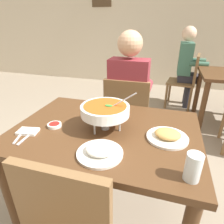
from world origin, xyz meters
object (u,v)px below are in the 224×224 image
at_px(curry_bowl, 105,111).
at_px(rice_plate, 100,151).
at_px(chair_bg_left, 188,78).
at_px(patron_bg_left, 187,63).
at_px(dining_table_main, 106,144).
at_px(diner_main, 129,92).
at_px(chair_diner_main, 127,115).
at_px(sauce_dish, 54,125).
at_px(drink_glass, 193,168).
at_px(appetizer_plate, 167,136).

height_order(curry_bowl, rice_plate, curry_bowl).
relative_size(chair_bg_left, patron_bg_left, 0.69).
height_order(dining_table_main, diner_main, diner_main).
bearing_deg(curry_bowl, chair_diner_main, 90.27).
relative_size(chair_diner_main, sauce_dish, 10.00).
distance_m(diner_main, drink_glass, 1.16).
xyz_separation_m(rice_plate, chair_bg_left, (0.61, 2.60, -0.26)).
bearing_deg(dining_table_main, rice_plate, -77.89).
distance_m(diner_main, patron_bg_left, 1.80).
relative_size(dining_table_main, patron_bg_left, 0.89).
height_order(diner_main, patron_bg_left, same).
bearing_deg(curry_bowl, sauce_dish, -168.82).
xyz_separation_m(diner_main, patron_bg_left, (0.62, 1.68, 0.00)).
bearing_deg(patron_bg_left, curry_bowl, -104.33).
bearing_deg(appetizer_plate, drink_glass, -69.93).
distance_m(curry_bowl, rice_plate, 0.28).
distance_m(dining_table_main, diner_main, 0.75).
bearing_deg(drink_glass, chair_diner_main, 115.96).
distance_m(chair_diner_main, rice_plate, 1.00).
relative_size(diner_main, patron_bg_left, 1.00).
relative_size(dining_table_main, appetizer_plate, 4.86).
bearing_deg(drink_glass, sauce_dish, 163.72).
bearing_deg(diner_main, patron_bg_left, 69.72).
bearing_deg(diner_main, appetizer_plate, -62.78).
xyz_separation_m(sauce_dish, drink_glass, (0.82, -0.24, 0.05)).
distance_m(chair_diner_main, patron_bg_left, 1.84).
distance_m(chair_diner_main, curry_bowl, 0.80).
relative_size(sauce_dish, chair_bg_left, 0.10).
bearing_deg(curry_bowl, chair_bg_left, 74.29).
xyz_separation_m(dining_table_main, diner_main, (0.00, 0.74, 0.11)).
distance_m(curry_bowl, sauce_dish, 0.36).
height_order(dining_table_main, rice_plate, rice_plate).
bearing_deg(dining_table_main, diner_main, 90.00).
height_order(drink_glass, patron_bg_left, patron_bg_left).
distance_m(rice_plate, sauce_dish, 0.43).
height_order(diner_main, chair_bg_left, diner_main).
bearing_deg(diner_main, dining_table_main, -90.00).
bearing_deg(chair_bg_left, patron_bg_left, 118.59).
bearing_deg(chair_diner_main, sauce_dish, -112.93).
bearing_deg(chair_diner_main, curry_bowl, -89.73).
xyz_separation_m(diner_main, curry_bowl, (0.00, -0.74, 0.13)).
bearing_deg(patron_bg_left, sauce_dish, -110.87).
bearing_deg(chair_bg_left, dining_table_main, -105.80).
bearing_deg(chair_diner_main, appetizer_plate, -61.72).
bearing_deg(patron_bg_left, chair_diner_main, -109.92).
distance_m(curry_bowl, chair_bg_left, 2.47).
xyz_separation_m(dining_table_main, rice_plate, (0.06, -0.26, 0.14)).
bearing_deg(curry_bowl, appetizer_plate, -0.84).
distance_m(diner_main, sauce_dish, 0.87).
bearing_deg(curry_bowl, rice_plate, -78.51).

